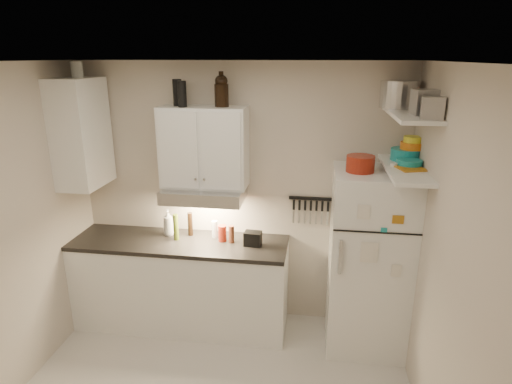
# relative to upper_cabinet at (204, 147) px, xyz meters

# --- Properties ---
(ceiling) EXTENTS (3.20, 3.00, 0.02)m
(ceiling) POSITION_rel_upper_cabinet_xyz_m (0.30, -1.33, 0.78)
(ceiling) COLOR silver
(ceiling) RESTS_ON ground
(back_wall) EXTENTS (3.20, 0.02, 2.60)m
(back_wall) POSITION_rel_upper_cabinet_xyz_m (0.30, 0.18, -0.53)
(back_wall) COLOR beige
(back_wall) RESTS_ON ground
(right_wall) EXTENTS (0.02, 3.00, 2.60)m
(right_wall) POSITION_rel_upper_cabinet_xyz_m (1.91, -1.33, -0.53)
(right_wall) COLOR beige
(right_wall) RESTS_ON ground
(base_cabinet) EXTENTS (2.10, 0.60, 0.88)m
(base_cabinet) POSITION_rel_upper_cabinet_xyz_m (-0.25, -0.14, -1.39)
(base_cabinet) COLOR white
(base_cabinet) RESTS_ON floor
(countertop) EXTENTS (2.10, 0.62, 0.04)m
(countertop) POSITION_rel_upper_cabinet_xyz_m (-0.25, -0.14, -0.93)
(countertop) COLOR black
(countertop) RESTS_ON base_cabinet
(upper_cabinet) EXTENTS (0.80, 0.33, 0.75)m
(upper_cabinet) POSITION_rel_upper_cabinet_xyz_m (0.00, 0.00, 0.00)
(upper_cabinet) COLOR white
(upper_cabinet) RESTS_ON back_wall
(side_cabinet) EXTENTS (0.33, 0.55, 1.00)m
(side_cabinet) POSITION_rel_upper_cabinet_xyz_m (-1.14, -0.14, 0.12)
(side_cabinet) COLOR white
(side_cabinet) RESTS_ON left_wall
(range_hood) EXTENTS (0.76, 0.46, 0.12)m
(range_hood) POSITION_rel_upper_cabinet_xyz_m (0.00, -0.06, -0.44)
(range_hood) COLOR silver
(range_hood) RESTS_ON back_wall
(fridge) EXTENTS (0.70, 0.68, 1.70)m
(fridge) POSITION_rel_upper_cabinet_xyz_m (1.55, -0.18, -0.98)
(fridge) COLOR white
(fridge) RESTS_ON floor
(shelf_hi) EXTENTS (0.30, 0.95, 0.03)m
(shelf_hi) POSITION_rel_upper_cabinet_xyz_m (1.75, -0.31, 0.38)
(shelf_hi) COLOR white
(shelf_hi) RESTS_ON right_wall
(shelf_lo) EXTENTS (0.30, 0.95, 0.03)m
(shelf_lo) POSITION_rel_upper_cabinet_xyz_m (1.75, -0.31, -0.07)
(shelf_lo) COLOR white
(shelf_lo) RESTS_ON right_wall
(knife_strip) EXTENTS (0.42, 0.02, 0.03)m
(knife_strip) POSITION_rel_upper_cabinet_xyz_m (1.00, 0.15, -0.51)
(knife_strip) COLOR black
(knife_strip) RESTS_ON back_wall
(dutch_oven) EXTENTS (0.31, 0.31, 0.14)m
(dutch_oven) POSITION_rel_upper_cabinet_xyz_m (1.41, -0.21, -0.06)
(dutch_oven) COLOR maroon
(dutch_oven) RESTS_ON fridge
(book_stack) EXTENTS (0.27, 0.30, 0.09)m
(book_stack) POSITION_rel_upper_cabinet_xyz_m (1.78, -0.33, -0.08)
(book_stack) COLOR #B27016
(book_stack) RESTS_ON fridge
(spice_jar) EXTENTS (0.07, 0.07, 0.10)m
(spice_jar) POSITION_rel_upper_cabinet_xyz_m (1.67, -0.28, -0.08)
(spice_jar) COLOR silver
(spice_jar) RESTS_ON fridge
(stock_pot) EXTENTS (0.38, 0.38, 0.23)m
(stock_pot) POSITION_rel_upper_cabinet_xyz_m (1.70, 0.00, 0.50)
(stock_pot) COLOR silver
(stock_pot) RESTS_ON shelf_hi
(tin_a) EXTENTS (0.21, 0.19, 0.19)m
(tin_a) POSITION_rel_upper_cabinet_xyz_m (1.82, -0.43, 0.48)
(tin_a) COLOR #AAAAAD
(tin_a) RESTS_ON shelf_hi
(tin_b) EXTENTS (0.18, 0.18, 0.15)m
(tin_b) POSITION_rel_upper_cabinet_xyz_m (1.82, -0.65, 0.47)
(tin_b) COLOR #AAAAAD
(tin_b) RESTS_ON shelf_hi
(bowl_teal) EXTENTS (0.25, 0.25, 0.10)m
(bowl_teal) POSITION_rel_upper_cabinet_xyz_m (1.80, -0.04, -0.00)
(bowl_teal) COLOR teal
(bowl_teal) RESTS_ON shelf_lo
(bowl_orange) EXTENTS (0.20, 0.20, 0.06)m
(bowl_orange) POSITION_rel_upper_cabinet_xyz_m (1.84, -0.05, 0.08)
(bowl_orange) COLOR orange
(bowl_orange) RESTS_ON bowl_teal
(bowl_yellow) EXTENTS (0.16, 0.16, 0.05)m
(bowl_yellow) POSITION_rel_upper_cabinet_xyz_m (1.84, -0.05, 0.13)
(bowl_yellow) COLOR yellow
(bowl_yellow) RESTS_ON bowl_orange
(plates) EXTENTS (0.25, 0.25, 0.05)m
(plates) POSITION_rel_upper_cabinet_xyz_m (1.79, -0.25, -0.02)
(plates) COLOR teal
(plates) RESTS_ON shelf_lo
(growler_a) EXTENTS (0.13, 0.13, 0.29)m
(growler_a) POSITION_rel_upper_cabinet_xyz_m (0.18, 0.00, 0.52)
(growler_a) COLOR black
(growler_a) RESTS_ON upper_cabinet
(growler_b) EXTENTS (0.15, 0.15, 0.28)m
(growler_b) POSITION_rel_upper_cabinet_xyz_m (0.17, 0.01, 0.52)
(growler_b) COLOR black
(growler_b) RESTS_ON upper_cabinet
(thermos_a) EXTENTS (0.10, 0.10, 0.23)m
(thermos_a) POSITION_rel_upper_cabinet_xyz_m (-0.16, -0.08, 0.49)
(thermos_a) COLOR black
(thermos_a) RESTS_ON upper_cabinet
(thermos_b) EXTENTS (0.09, 0.09, 0.24)m
(thermos_b) POSITION_rel_upper_cabinet_xyz_m (-0.24, 0.02, 0.49)
(thermos_b) COLOR black
(thermos_b) RESTS_ON upper_cabinet
(side_jar) EXTENTS (0.11, 0.11, 0.14)m
(side_jar) POSITION_rel_upper_cabinet_xyz_m (-1.12, -0.09, 0.70)
(side_jar) COLOR silver
(side_jar) RESTS_ON side_cabinet
(soap_bottle) EXTENTS (0.13, 0.14, 0.30)m
(soap_bottle) POSITION_rel_upper_cabinet_xyz_m (-0.40, -0.01, -0.76)
(soap_bottle) COLOR white
(soap_bottle) RESTS_ON countertop
(pepper_mill) EXTENTS (0.06, 0.06, 0.17)m
(pepper_mill) POSITION_rel_upper_cabinet_xyz_m (0.26, -0.10, -0.82)
(pepper_mill) COLOR brown
(pepper_mill) RESTS_ON countertop
(oil_bottle) EXTENTS (0.06, 0.06, 0.26)m
(oil_bottle) POSITION_rel_upper_cabinet_xyz_m (-0.28, -0.11, -0.77)
(oil_bottle) COLOR #4D6018
(oil_bottle) RESTS_ON countertop
(vinegar_bottle) EXTENTS (0.06, 0.06, 0.24)m
(vinegar_bottle) POSITION_rel_upper_cabinet_xyz_m (-0.18, 0.02, -0.79)
(vinegar_bottle) COLOR black
(vinegar_bottle) RESTS_ON countertop
(clear_bottle) EXTENTS (0.07, 0.07, 0.17)m
(clear_bottle) POSITION_rel_upper_cabinet_xyz_m (0.07, -0.00, -0.82)
(clear_bottle) COLOR silver
(clear_bottle) RESTS_ON countertop
(red_jar) EXTENTS (0.08, 0.08, 0.16)m
(red_jar) POSITION_rel_upper_cabinet_xyz_m (0.17, -0.08, -0.82)
(red_jar) COLOR maroon
(red_jar) RESTS_ON countertop
(caddy) EXTENTS (0.17, 0.13, 0.14)m
(caddy) POSITION_rel_upper_cabinet_xyz_m (0.48, -0.13, -0.84)
(caddy) COLOR black
(caddy) RESTS_ON countertop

